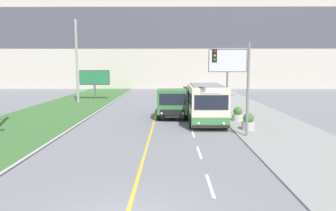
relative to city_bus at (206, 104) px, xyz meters
The scene contains 11 objects.
lane_marking_centre 14.37m from the city_bus, 104.62° to the right, with size 2.88×140.00×0.01m.
apartment_block_background 41.44m from the city_bus, 95.62° to the left, with size 80.00×8.04×21.11m.
city_bus is the anchor object (origin of this frame).
dump_truck 3.84m from the city_bus, 131.38° to the left, with size 2.48×6.23×2.46m.
car_distant 20.22m from the city_bus, 90.40° to the left, with size 1.80×4.30×1.45m.
utility_pole_far 19.51m from the city_bus, 134.46° to the left, with size 1.80×0.28×9.55m.
traffic_light_mast 5.06m from the city_bus, 72.74° to the right, with size 2.28×0.32×5.76m.
billboard_large 21.10m from the city_bus, 76.08° to the left, with size 5.15×0.24×6.50m.
billboard_small 21.50m from the city_bus, 125.17° to the left, with size 3.82×0.24×3.75m.
planter_round_near 3.65m from the city_bus, 43.09° to the right, with size 0.88×0.88×1.13m.
planter_round_second 3.01m from the city_bus, 24.72° to the left, with size 0.86×0.86×1.08m.
Camera 1 is at (1.28, -8.45, 4.42)m, focal length 35.00 mm.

